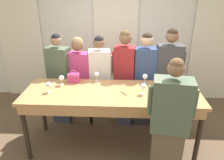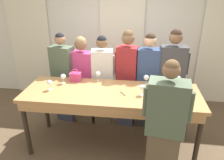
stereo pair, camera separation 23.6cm
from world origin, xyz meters
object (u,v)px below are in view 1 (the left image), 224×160
at_px(wine_bottle, 164,89).
at_px(guest_pink_top, 80,81).
at_px(wine_glass_front_mid, 96,75).
at_px(handbag, 74,78).
at_px(guest_beige_cap, 168,78).
at_px(wine_glass_back_left, 143,87).
at_px(wine_glass_center_right, 61,78).
at_px(wine_glass_front_right, 49,85).
at_px(wine_glass_front_left, 145,77).
at_px(guest_striped_shirt, 124,78).
at_px(guest_olive_jacket, 60,80).
at_px(wine_glass_center_mid, 176,76).
at_px(guest_navy_coat, 145,79).
at_px(host_pouring, 169,126).
at_px(guest_cream_sweater, 100,81).
at_px(wine_glass_center_left, 189,96).
at_px(tasting_bar, 112,98).

relative_size(wine_bottle, guest_pink_top, 0.19).
bearing_deg(wine_glass_front_mid, handbag, -171.67).
bearing_deg(wine_glass_front_mid, guest_beige_cap, 13.86).
bearing_deg(wine_glass_back_left, wine_glass_center_right, 168.67).
distance_m(wine_glass_front_right, guest_pink_top, 0.84).
height_order(wine_glass_front_left, guest_striped_shirt, guest_striped_shirt).
xyz_separation_m(wine_glass_front_mid, guest_olive_jacket, (-0.72, 0.31, -0.24)).
distance_m(wine_glass_center_mid, guest_olive_jacket, 2.05).
bearing_deg(guest_navy_coat, guest_olive_jacket, -180.00).
bearing_deg(host_pouring, wine_glass_front_right, 159.51).
bearing_deg(host_pouring, wine_glass_front_mid, 133.57).
distance_m(wine_glass_center_mid, guest_cream_sweater, 1.34).
xyz_separation_m(wine_glass_front_mid, guest_pink_top, (-0.35, 0.31, -0.25)).
xyz_separation_m(wine_bottle, guest_beige_cap, (0.22, 0.81, -0.17)).
distance_m(guest_cream_sweater, guest_striped_shirt, 0.45).
bearing_deg(wine_glass_back_left, wine_bottle, -14.30).
bearing_deg(wine_glass_center_right, handbag, 36.28).
bearing_deg(wine_glass_front_mid, wine_glass_front_left, -3.89).
distance_m(wine_glass_center_mid, guest_navy_coat, 0.60).
xyz_separation_m(wine_glass_center_right, guest_striped_shirt, (1.01, 0.48, -0.17)).
xyz_separation_m(wine_glass_front_mid, wine_glass_front_right, (-0.66, -0.44, -0.00)).
bearing_deg(wine_glass_front_right, guest_navy_coat, 26.38).
height_order(handbag, wine_glass_center_left, handbag).
relative_size(guest_pink_top, guest_beige_cap, 0.91).
height_order(wine_glass_center_left, wine_glass_back_left, same).
distance_m(guest_striped_shirt, guest_beige_cap, 0.77).
bearing_deg(wine_bottle, guest_beige_cap, 74.94).
height_order(tasting_bar, wine_glass_center_mid, wine_glass_center_mid).
height_order(wine_bottle, wine_glass_back_left, wine_bottle).
bearing_deg(guest_olive_jacket, wine_bottle, -25.05).
relative_size(wine_glass_center_mid, guest_pink_top, 0.10).
xyz_separation_m(guest_pink_top, host_pouring, (1.36, -1.37, 0.01)).
distance_m(wine_glass_front_mid, wine_glass_back_left, 0.85).
height_order(wine_glass_center_mid, guest_navy_coat, guest_navy_coat).
bearing_deg(wine_bottle, host_pouring, -90.90).
bearing_deg(guest_pink_top, guest_cream_sweater, -0.00).
relative_size(handbag, guest_navy_coat, 0.12).
bearing_deg(guest_beige_cap, handbag, -167.40).
xyz_separation_m(handbag, guest_beige_cap, (1.61, 0.36, -0.13)).
relative_size(wine_glass_center_right, guest_cream_sweater, 0.10).
relative_size(guest_striped_shirt, guest_navy_coat, 1.02).
relative_size(wine_glass_front_right, guest_cream_sweater, 0.10).
bearing_deg(wine_glass_center_right, tasting_bar, -15.57).
bearing_deg(wine_glass_center_right, guest_pink_top, 68.46).
bearing_deg(wine_glass_front_right, guest_olive_jacket, 94.02).
distance_m(wine_glass_front_mid, wine_glass_center_mid, 1.29).
relative_size(wine_glass_center_left, guest_cream_sweater, 0.10).
distance_m(wine_glass_center_right, guest_pink_top, 0.58).
bearing_deg(wine_glass_center_right, guest_olive_jacket, 110.02).
height_order(wine_glass_front_left, host_pouring, host_pouring).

